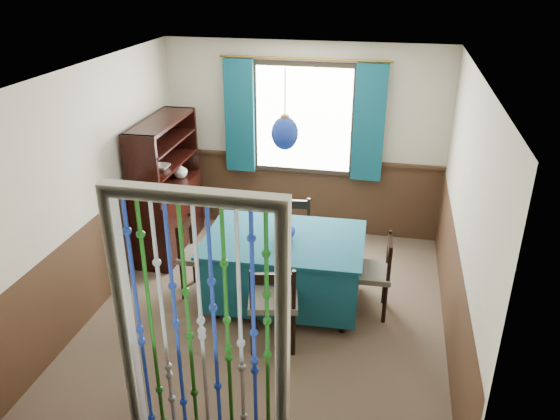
% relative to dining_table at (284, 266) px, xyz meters
% --- Properties ---
extents(floor, '(4.00, 4.00, 0.00)m').
position_rel_dining_table_xyz_m(floor, '(-0.12, -0.19, -0.45)').
color(floor, brown).
rests_on(floor, ground).
extents(ceiling, '(4.00, 4.00, 0.00)m').
position_rel_dining_table_xyz_m(ceiling, '(-0.12, -0.19, 2.05)').
color(ceiling, silver).
rests_on(ceiling, ground).
extents(wall_back, '(3.60, 0.00, 3.60)m').
position_rel_dining_table_xyz_m(wall_back, '(-0.12, 1.81, 0.80)').
color(wall_back, beige).
rests_on(wall_back, ground).
extents(wall_front, '(3.60, 0.00, 3.60)m').
position_rel_dining_table_xyz_m(wall_front, '(-0.12, -2.19, 0.80)').
color(wall_front, beige).
rests_on(wall_front, ground).
extents(wall_left, '(0.00, 4.00, 4.00)m').
position_rel_dining_table_xyz_m(wall_left, '(-1.92, -0.19, 0.80)').
color(wall_left, beige).
rests_on(wall_left, ground).
extents(wall_right, '(0.00, 4.00, 4.00)m').
position_rel_dining_table_xyz_m(wall_right, '(1.68, -0.19, 0.80)').
color(wall_right, beige).
rests_on(wall_right, ground).
extents(wainscot_back, '(3.60, 0.00, 3.60)m').
position_rel_dining_table_xyz_m(wainscot_back, '(-0.12, 1.80, 0.05)').
color(wainscot_back, '#3B2516').
rests_on(wainscot_back, ground).
extents(wainscot_front, '(3.60, 0.00, 3.60)m').
position_rel_dining_table_xyz_m(wainscot_front, '(-0.12, -2.17, 0.05)').
color(wainscot_front, '#3B2516').
rests_on(wainscot_front, ground).
extents(wainscot_left, '(0.00, 4.00, 4.00)m').
position_rel_dining_table_xyz_m(wainscot_left, '(-1.90, -0.19, 0.05)').
color(wainscot_left, '#3B2516').
rests_on(wainscot_left, ground).
extents(wainscot_right, '(0.00, 4.00, 4.00)m').
position_rel_dining_table_xyz_m(wainscot_right, '(1.67, -0.19, 0.05)').
color(wainscot_right, '#3B2516').
rests_on(wainscot_right, ground).
extents(window, '(1.32, 0.12, 1.42)m').
position_rel_dining_table_xyz_m(window, '(-0.12, 1.76, 1.10)').
color(window, black).
rests_on(window, wall_back).
extents(doorway, '(1.16, 0.12, 2.18)m').
position_rel_dining_table_xyz_m(doorway, '(-0.12, -2.13, 0.60)').
color(doorway, silver).
rests_on(doorway, ground).
extents(dining_table, '(1.66, 1.18, 0.78)m').
position_rel_dining_table_xyz_m(dining_table, '(0.00, 0.00, 0.00)').
color(dining_table, '#104252').
rests_on(dining_table, floor).
extents(chair_near, '(0.53, 0.52, 0.92)m').
position_rel_dining_table_xyz_m(chair_near, '(0.04, -0.72, 0.04)').
color(chair_near, black).
rests_on(chair_near, floor).
extents(chair_far, '(0.47, 0.45, 0.89)m').
position_rel_dining_table_xyz_m(chair_far, '(-0.05, 0.65, 0.02)').
color(chair_far, black).
rests_on(chair_far, floor).
extents(chair_left, '(0.42, 0.44, 0.87)m').
position_rel_dining_table_xyz_m(chair_left, '(-0.95, 0.01, 0.01)').
color(chair_left, black).
rests_on(chair_left, floor).
extents(chair_right, '(0.43, 0.45, 0.87)m').
position_rel_dining_table_xyz_m(chair_right, '(0.92, 0.03, 0.01)').
color(chair_right, black).
rests_on(chair_right, floor).
extents(sideboard, '(0.46, 1.29, 1.68)m').
position_rel_dining_table_xyz_m(sideboard, '(-1.68, 0.92, 0.13)').
color(sideboard, black).
rests_on(sideboard, floor).
extents(pendant_lamp, '(0.26, 0.26, 0.76)m').
position_rel_dining_table_xyz_m(pendant_lamp, '(0.00, -0.00, 1.44)').
color(pendant_lamp, olive).
rests_on(pendant_lamp, ceiling).
extents(vase_table, '(0.23, 0.23, 0.20)m').
position_rel_dining_table_xyz_m(vase_table, '(0.01, -0.01, 0.43)').
color(vase_table, navy).
rests_on(vase_table, dining_table).
extents(bowl_shelf, '(0.23, 0.23, 0.05)m').
position_rel_dining_table_xyz_m(bowl_shelf, '(-1.62, 0.73, 0.72)').
color(bowl_shelf, beige).
rests_on(bowl_shelf, sideboard).
extents(vase_sideboard, '(0.26, 0.26, 0.21)m').
position_rel_dining_table_xyz_m(vase_sideboard, '(-1.62, 1.26, 0.49)').
color(vase_sideboard, beige).
rests_on(vase_sideboard, sideboard).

